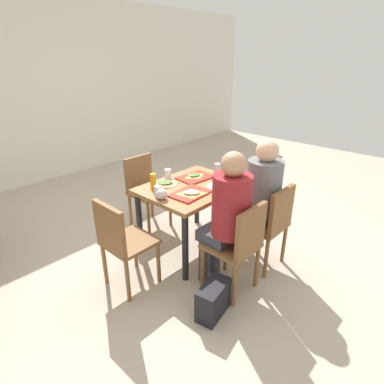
{
  "coord_description": "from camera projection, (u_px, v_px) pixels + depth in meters",
  "views": [
    {
      "loc": [
        -2.14,
        -1.97,
        1.92
      ],
      "look_at": [
        0.0,
        0.0,
        0.65
      ],
      "focal_mm": 29.31,
      "sensor_mm": 36.0,
      "label": 1
    }
  ],
  "objects": [
    {
      "name": "ground_plane",
      "position": [
        192.0,
        247.0,
        3.44
      ],
      "size": [
        10.0,
        10.0,
        0.02
      ],
      "primitive_type": "cube",
      "color": "#B7A893"
    },
    {
      "name": "back_wall",
      "position": [
        41.0,
        92.0,
        4.86
      ],
      "size": [
        10.0,
        0.1,
        2.8
      ],
      "primitive_type": "cube",
      "color": "silver",
      "rests_on": "ground_plane"
    },
    {
      "name": "main_table",
      "position": [
        192.0,
        195.0,
        3.19
      ],
      "size": [
        1.0,
        0.77,
        0.72
      ],
      "color": "olive",
      "rests_on": "ground_plane"
    },
    {
      "name": "chair_near_left",
      "position": [
        240.0,
        243.0,
        2.59
      ],
      "size": [
        0.4,
        0.4,
        0.85
      ],
      "color": "brown",
      "rests_on": "ground_plane"
    },
    {
      "name": "chair_near_right",
      "position": [
        270.0,
        221.0,
        2.93
      ],
      "size": [
        0.4,
        0.4,
        0.85
      ],
      "color": "brown",
      "rests_on": "ground_plane"
    },
    {
      "name": "chair_far_side",
      "position": [
        144.0,
        186.0,
        3.71
      ],
      "size": [
        0.4,
        0.4,
        0.85
      ],
      "color": "brown",
      "rests_on": "ground_plane"
    },
    {
      "name": "chair_left_end",
      "position": [
        121.0,
        239.0,
        2.64
      ],
      "size": [
        0.4,
        0.4,
        0.85
      ],
      "color": "brown",
      "rests_on": "ground_plane"
    },
    {
      "name": "person_in_red",
      "position": [
        227.0,
        211.0,
        2.58
      ],
      "size": [
        0.32,
        0.42,
        1.26
      ],
      "color": "#383842",
      "rests_on": "ground_plane"
    },
    {
      "name": "person_in_brown_jacket",
      "position": [
        260.0,
        193.0,
        2.92
      ],
      "size": [
        0.32,
        0.42,
        1.26
      ],
      "color": "#383842",
      "rests_on": "ground_plane"
    },
    {
      "name": "tray_red_near",
      "position": [
        190.0,
        194.0,
        2.94
      ],
      "size": [
        0.37,
        0.28,
        0.02
      ],
      "primitive_type": "cube",
      "rotation": [
        0.0,
        0.0,
        0.06
      ],
      "color": "red",
      "rests_on": "main_table"
    },
    {
      "name": "tray_red_far",
      "position": [
        195.0,
        177.0,
        3.33
      ],
      "size": [
        0.38,
        0.29,
        0.02
      ],
      "primitive_type": "cube",
      "rotation": [
        0.0,
        0.0,
        -0.09
      ],
      "color": "red",
      "rests_on": "main_table"
    },
    {
      "name": "paper_plate_center",
      "position": [
        167.0,
        184.0,
        3.17
      ],
      "size": [
        0.22,
        0.22,
        0.01
      ],
      "primitive_type": "cylinder",
      "color": "white",
      "rests_on": "main_table"
    },
    {
      "name": "paper_plate_near_edge",
      "position": [
        218.0,
        186.0,
        3.11
      ],
      "size": [
        0.22,
        0.22,
        0.01
      ],
      "primitive_type": "cylinder",
      "color": "white",
      "rests_on": "main_table"
    },
    {
      "name": "pizza_slice_a",
      "position": [
        192.0,
        193.0,
        2.92
      ],
      "size": [
        0.27,
        0.27,
        0.02
      ],
      "color": "tan",
      "rests_on": "tray_red_near"
    },
    {
      "name": "pizza_slice_b",
      "position": [
        195.0,
        175.0,
        3.34
      ],
      "size": [
        0.2,
        0.15,
        0.02
      ],
      "color": "#DBAD60",
      "rests_on": "tray_red_far"
    },
    {
      "name": "pizza_slice_c",
      "position": [
        165.0,
        183.0,
        3.17
      ],
      "size": [
        0.28,
        0.27,
        0.02
      ],
      "color": "#C68C47",
      "rests_on": "paper_plate_center"
    },
    {
      "name": "plastic_cup_a",
      "position": [
        168.0,
        174.0,
        3.31
      ],
      "size": [
        0.07,
        0.07,
        0.1
      ],
      "primitive_type": "cylinder",
      "color": "white",
      "rests_on": "main_table"
    },
    {
      "name": "plastic_cup_b",
      "position": [
        219.0,
        189.0,
        2.94
      ],
      "size": [
        0.07,
        0.07,
        0.1
      ],
      "primitive_type": "cylinder",
      "color": "white",
      "rests_on": "main_table"
    },
    {
      "name": "plastic_cup_c",
      "position": [
        158.0,
        191.0,
        2.89
      ],
      "size": [
        0.07,
        0.07,
        0.1
      ],
      "primitive_type": "cylinder",
      "color": "white",
      "rests_on": "main_table"
    },
    {
      "name": "soda_can",
      "position": [
        217.0,
        169.0,
        3.42
      ],
      "size": [
        0.07,
        0.07,
        0.12
      ],
      "primitive_type": "cylinder",
      "color": "#B7BCC6",
      "rests_on": "main_table"
    },
    {
      "name": "condiment_bottle",
      "position": [
        153.0,
        182.0,
        3.03
      ],
      "size": [
        0.06,
        0.06,
        0.16
      ],
      "primitive_type": "cylinder",
      "color": "orange",
      "rests_on": "main_table"
    },
    {
      "name": "foil_bundle",
      "position": [
        162.0,
        194.0,
        2.83
      ],
      "size": [
        0.1,
        0.1,
        0.1
      ],
      "primitive_type": "sphere",
      "color": "silver",
      "rests_on": "main_table"
    },
    {
      "name": "handbag",
      "position": [
        213.0,
        300.0,
        2.49
      ],
      "size": [
        0.34,
        0.22,
        0.28
      ],
      "primitive_type": "cube",
      "rotation": [
        0.0,
        0.0,
        0.19
      ],
      "color": "black",
      "rests_on": "ground_plane"
    }
  ]
}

